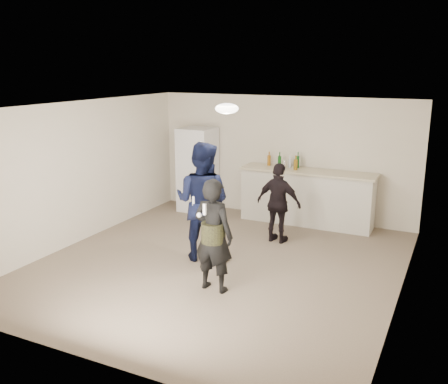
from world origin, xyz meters
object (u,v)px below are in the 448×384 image
at_px(spectator, 279,203).
at_px(fridge, 198,170).
at_px(shaker, 285,164).
at_px(man, 202,202).
at_px(woman, 213,235).
at_px(counter, 307,198).

bearing_deg(spectator, fridge, -20.07).
xyz_separation_m(shaker, spectator, (0.32, -1.22, -0.46)).
bearing_deg(shaker, man, -101.64).
xyz_separation_m(shaker, woman, (0.18, -3.48, -0.37)).
bearing_deg(spectator, counter, -89.17).
bearing_deg(spectator, man, 64.22).
xyz_separation_m(fridge, spectator, (2.29, -1.18, -0.18)).
distance_m(fridge, man, 2.86).
distance_m(fridge, woman, 4.06).
bearing_deg(shaker, woman, -87.11).
distance_m(counter, spectator, 1.28).
bearing_deg(man, shaker, -104.29).
relative_size(shaker, man, 0.09).
xyz_separation_m(counter, woman, (-0.29, -3.52, 0.28)).
bearing_deg(man, spectator, -125.74).
height_order(counter, fridge, fridge).
xyz_separation_m(counter, man, (-0.98, -2.54, 0.44)).
relative_size(shaker, woman, 0.11).
bearing_deg(counter, man, -111.13).
relative_size(man, woman, 1.20).
bearing_deg(fridge, woman, -58.19).
bearing_deg(fridge, spectator, -27.37).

